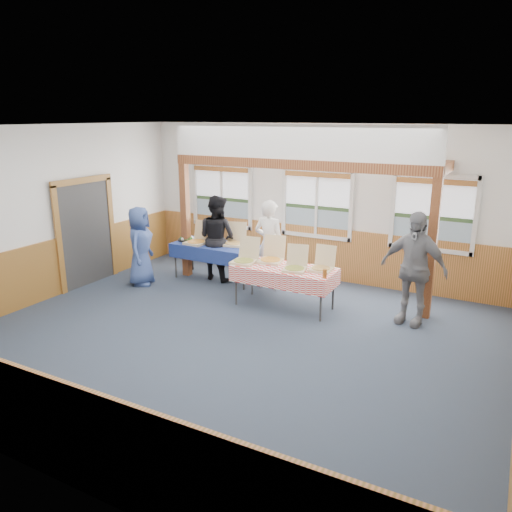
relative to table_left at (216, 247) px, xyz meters
The scene contains 29 objects.
floor 3.02m from the table_left, 52.90° to the right, with size 8.00×8.00×0.00m, color #262F3E.
ceiling 3.86m from the table_left, 52.90° to the right, with size 8.00×8.00×0.00m, color white.
wall_back 2.30m from the table_left, 33.09° to the left, with size 8.00×8.00×0.00m, color silver.
wall_front 6.17m from the table_left, 73.12° to the right, with size 8.00×8.00×0.00m, color silver.
wall_left 3.36m from the table_left, 133.53° to the right, with size 8.00×8.00×0.00m, color silver.
wainscot_back 2.11m from the table_left, 32.52° to the left, with size 7.98×0.05×1.10m, color brown.
wainscot_front 6.09m from the table_left, 73.06° to the right, with size 7.98×0.05×1.10m, color brown.
wainscot_left 3.22m from the table_left, 133.20° to the right, with size 0.05×6.98×1.10m, color brown.
cased_opening 2.64m from the table_left, 146.56° to the right, with size 0.06×1.30×2.10m, color #2F2F2F.
window_left 1.57m from the table_left, 115.34° to the left, with size 1.56×0.10×1.46m.
window_mid 2.31m from the table_left, 32.11° to the left, with size 1.56×0.10×1.46m.
window_right 4.33m from the table_left, 15.28° to the left, with size 1.56×0.10×1.46m.
post_left 0.88m from the table_left, behind, with size 0.15×0.15×2.40m, color #5E2914.
post_right 4.30m from the table_left, ahead, with size 0.15×0.15×2.40m, color #5E2914.
cross_beam 2.52m from the table_left, ahead, with size 5.15×0.18×0.18m, color #5E2914.
table_left is the anchor object (origin of this frame).
table_right 2.08m from the table_left, 21.95° to the right, with size 1.87×0.93×0.76m.
pizza_box_a 0.43m from the table_left, 164.99° to the right, with size 0.43×0.52×0.45m.
pizza_box_b 0.40m from the table_left, 25.41° to the left, with size 0.50×0.57×0.44m.
pizza_box_c 1.47m from the table_left, 36.61° to the right, with size 0.43×0.52×0.44m.
pizza_box_d 1.68m from the table_left, 20.40° to the right, with size 0.48×0.56×0.45m.
pizza_box_e 2.34m from the table_left, 21.53° to the right, with size 0.46×0.53×0.41m.
pizza_box_f 2.66m from the table_left, 13.86° to the right, with size 0.38×0.46×0.40m.
veggie_tray 0.76m from the table_left, behind, with size 0.38×0.38×0.09m.
drink_glass 2.97m from the table_left, 20.29° to the right, with size 0.07×0.07×0.15m, color #935018.
woman_white 1.23m from the table_left, ahead, with size 0.65×0.43×1.78m, color silver.
woman_black 0.20m from the table_left, 96.18° to the left, with size 0.87×0.67×1.78m, color black.
man_blue 1.55m from the table_left, 140.67° to the right, with size 0.79×0.51×1.61m, color #39508F.
person_grey 4.11m from the table_left, ahead, with size 1.11×0.46×1.89m, color slate.
Camera 1 is at (3.70, -6.13, 3.35)m, focal length 35.00 mm.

